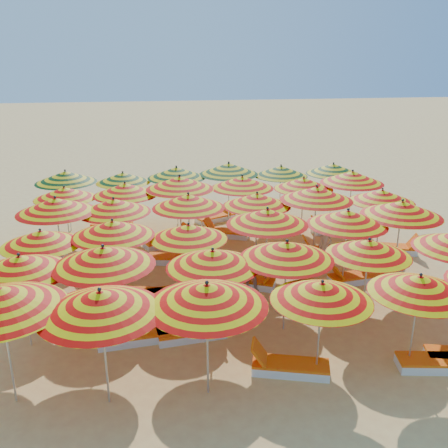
{
  "coord_description": "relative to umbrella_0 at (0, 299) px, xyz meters",
  "views": [
    {
      "loc": [
        -2.26,
        -14.31,
        6.8
      ],
      "look_at": [
        0.0,
        0.5,
        1.6
      ],
      "focal_mm": 40.0,
      "sensor_mm": 36.0,
      "label": 1
    }
  ],
  "objects": [
    {
      "name": "lounger_3",
      "position": [
        2.27,
        1.87,
        -2.19
      ],
      "size": [
        1.78,
        0.76,
        0.69
      ],
      "rotation": [
        0.0,
        0.0,
        3.25
      ],
      "color": "white",
      "rests_on": "ground"
    },
    {
      "name": "lounger_11",
      "position": [
        3.63,
        6.62,
        -2.19
      ],
      "size": [
        1.81,
        0.91,
        0.69
      ],
      "rotation": [
        0.0,
        0.0,
        -0.2
      ],
      "color": "white",
      "rests_on": "ground"
    },
    {
      "name": "umbrella_8",
      "position": [
        4.32,
        1.84,
        -0.23
      ],
      "size": [
        2.35,
        2.35,
        2.4
      ],
      "color": "silver",
      "rests_on": "ground"
    },
    {
      "name": "umbrella_4",
      "position": [
        8.57,
        -0.08,
        -0.3
      ],
      "size": [
        2.42,
        2.42,
        2.32
      ],
      "color": "silver",
      "rests_on": "ground"
    },
    {
      "name": "umbrella_14",
      "position": [
        3.93,
        3.99,
        -0.3
      ],
      "size": [
        2.72,
        2.72,
        2.32
      ],
      "color": "silver",
      "rests_on": "ground"
    },
    {
      "name": "umbrella_0",
      "position": [
        0.0,
        0.0,
        0.0
      ],
      "size": [
        3.15,
        3.15,
        2.66
      ],
      "color": "silver",
      "rests_on": "ground"
    },
    {
      "name": "lounger_7",
      "position": [
        5.76,
        4.49,
        -2.19
      ],
      "size": [
        1.82,
        1.24,
        0.69
      ],
      "rotation": [
        0.0,
        0.0,
        -0.42
      ],
      "color": "white",
      "rests_on": "ground"
    },
    {
      "name": "umbrella_34",
      "position": [
        8.35,
        10.67,
        -0.25
      ],
      "size": [
        2.9,
        2.9,
        2.37
      ],
      "color": "silver",
      "rests_on": "ground"
    },
    {
      "name": "lounger_1",
      "position": [
        9.17,
        -0.28,
        -2.19
      ],
      "size": [
        1.81,
        0.87,
        0.69
      ],
      "rotation": [
        0.0,
        0.0,
        -0.17
      ],
      "color": "white",
      "rests_on": "ground"
    },
    {
      "name": "lounger_0",
      "position": [
        5.78,
        0.09,
        -2.19
      ],
      "size": [
        1.83,
        1.05,
        0.69
      ],
      "rotation": [
        0.0,
        0.0,
        2.85
      ],
      "color": "white",
      "rests_on": "ground"
    },
    {
      "name": "umbrella_31",
      "position": [
        1.88,
        10.76,
        -0.32
      ],
      "size": [
        2.76,
        2.76,
        2.3
      ],
      "color": "silver",
      "rests_on": "ground"
    },
    {
      "name": "umbrella_25",
      "position": [
        2.05,
        8.46,
        -0.19
      ],
      "size": [
        2.98,
        2.98,
        2.44
      ],
      "color": "silver",
      "rests_on": "ground"
    },
    {
      "name": "umbrella_24",
      "position": [
        -0.08,
        8.68,
        -0.3
      ],
      "size": [
        2.9,
        2.9,
        2.32
      ],
      "color": "silver",
      "rests_on": "ground"
    },
    {
      "name": "umbrella_13",
      "position": [
        1.85,
        4.27,
        -0.19
      ],
      "size": [
        3.02,
        3.02,
        2.45
      ],
      "color": "silver",
      "rests_on": "ground"
    },
    {
      "name": "umbrella_2",
      "position": [
        3.93,
        -0.33,
        -0.06
      ],
      "size": [
        2.89,
        2.89,
        2.59
      ],
      "color": "silver",
      "rests_on": "ground"
    },
    {
      "name": "ground",
      "position": [
        5.2,
        5.26,
        -2.34
      ],
      "size": [
        120.0,
        120.0,
        0.0
      ],
      "primitive_type": "plane",
      "color": "#EEC069",
      "rests_on": "ground"
    },
    {
      "name": "umbrella_26",
      "position": [
        3.99,
        8.42,
        -0.02
      ],
      "size": [
        3.05,
        3.05,
        2.64
      ],
      "color": "silver",
      "rests_on": "ground"
    },
    {
      "name": "lounger_4",
      "position": [
        3.82,
        1.84,
        -2.19
      ],
      "size": [
        1.79,
        0.78,
        0.69
      ],
      "rotation": [
        0.0,
        0.0,
        0.12
      ],
      "color": "white",
      "rests_on": "ground"
    },
    {
      "name": "umbrella_7",
      "position": [
        1.77,
        2.02,
        -0.08
      ],
      "size": [
        2.66,
        2.66,
        2.57
      ],
      "color": "silver",
      "rests_on": "ground"
    },
    {
      "name": "lounger_6",
      "position": [
        3.43,
        4.09,
        -2.19
      ],
      "size": [
        1.82,
        0.93,
        0.69
      ],
      "rotation": [
        0.0,
        0.0,
        0.21
      ],
      "color": "white",
      "rests_on": "ground"
    },
    {
      "name": "umbrella_29",
      "position": [
        10.57,
        8.54,
        -0.09
      ],
      "size": [
        2.8,
        2.8,
        2.56
      ],
      "color": "silver",
      "rests_on": "ground"
    },
    {
      "name": "umbrella_3",
      "position": [
        6.38,
        -0.07,
        -0.31
      ],
      "size": [
        2.6,
        2.6,
        2.31
      ],
      "color": "silver",
      "rests_on": "ground"
    },
    {
      "name": "umbrella_33",
      "position": [
        6.14,
        10.67,
        -0.08
      ],
      "size": [
        2.44,
        2.44,
        2.57
      ],
      "color": "silver",
      "rests_on": "ground"
    },
    {
      "name": "umbrella_32",
      "position": [
        4.0,
        10.62,
        -0.16
      ],
      "size": [
        2.59,
        2.59,
        2.48
      ],
      "color": "silver",
      "rests_on": "ground"
    },
    {
      "name": "lounger_9",
      "position": [
        -0.58,
        6.09,
        -2.19
      ],
      "size": [
        1.78,
        0.74,
        0.69
      ],
      "rotation": [
        0.0,
        0.0,
        3.24
      ],
      "color": "white",
      "rests_on": "ground"
    },
    {
      "name": "lounger_17",
      "position": [
        1.38,
        10.56,
        -2.19
      ],
      "size": [
        1.75,
        0.62,
        0.69
      ],
      "rotation": [
        0.0,
        0.0,
        0.02
      ],
      "color": "white",
      "rests_on": "ground"
    },
    {
      "name": "umbrella_18",
      "position": [
        0.02,
        6.32,
        -0.05
      ],
      "size": [
        2.93,
        2.93,
        2.6
      ],
      "color": "silver",
      "rests_on": "ground"
    },
    {
      "name": "umbrella_12",
      "position": [
        -0.06,
        4.16,
        -0.32
      ],
      "size": [
        2.46,
        2.46,
        2.3
      ],
      "color": "silver",
      "rests_on": "ground"
    },
    {
      "name": "umbrella_17",
      "position": [
        10.42,
        4.35,
        -0.04
      ],
      "size": [
        2.76,
        2.76,
        2.61
      ],
      "color": "silver",
      "rests_on": "ground"
    },
    {
      "name": "lounger_10",
      "position": [
        1.26,
        6.44,
        -2.19
      ],
      "size": [
        1.83,
        1.03,
        0.69
      ],
      "rotation": [
        0.0,
        0.0,
        -0.28
      ],
      "color": "white",
      "rests_on": "ground"
    },
    {
      "name": "umbrella_15",
      "position": [
        6.26,
        4.37,
        -0.1
      ],
      "size": [
        2.64,
        2.64,
        2.55
      ],
      "color": "silver",
      "rests_on": "ground"
    },
    {
      "name": "lounger_13",
      "position": [
        11.38,
        6.35,
        -2.19
      ],
      "size": [
        1.83,
        1.08,
        0.69
      ],
      "rotation": [
        0.0,
        0.0,
        -0.31
      ],
      "color": "white",
      "rests_on": "ground"
    },
    {
      "name": "umbrella_21",
      "position": [
        6.42,
        6.5,
        -0.21
      ],
      "size": [
        2.87,
        2.87,
        2.42
      ],
      "color": "silver",
      "rests_on": "ground"
    },
    {
      "name": "lounger_8",
      "position": [
        9.08,
        4.26,
        -2.19
      ],
      "size": [
        1.79,
        0.8,
        0.69
      ],
      "rotation": [
        0.0,
        0.0,
        3.27
      ],
      "color": "white",
      "rests_on": "ground"
    },
    {
      "name": "umbrella_27",
      "position": [
        6.33,
        8.66,
        -0.15
      ],
      "size": [
        2.47,
        2.47,
        2.49
      ],
      "color": "silver",
      "rests_on": "ground"
    },
    {
      "name": "lounger_15",
      "position": [
        5.73,
        8.88,
        -2.19
      ],
      "size": [
        1.82,
        1.22,
        0.69
      ],
      "rotation": [
        0.0,
        0.0,
        2.73
      ],
      "color": "white",
      "rests_on": "ground"
    },
    {
      "name": "umbrella_19",
      "position": [
        1.76,
        6.41,
        -0.17
      ],
      "size": [
        2.64,
        2.64,
        2.46
      ],
      "color": "silver",
      "rests_on": "ground"
    },
    {
      "name": "umbrella_28",
      "position": [
        8.65,
        8.5,
        -0.25
      ],
      "size": [
        2.94,
        2.94,
        2.38
      ],
      "color": "silver",
      "rests_on": "ground"
    },
    {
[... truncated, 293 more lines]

